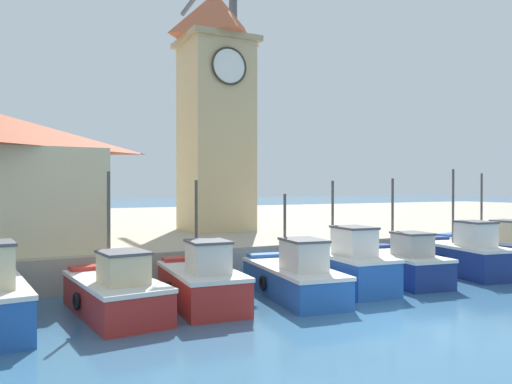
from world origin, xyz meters
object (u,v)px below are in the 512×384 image
Objects in this scene: fishing_boat_mid_right at (342,265)px; fishing_boat_right_outer at (463,255)px; fishing_boat_mid_left at (201,282)px; fishing_boat_far_right at (495,250)px; clock_tower at (216,105)px; fishing_boat_left_inner at (115,292)px; port_crane_far at (231,111)px; fishing_boat_right_inner at (401,264)px; fishing_boat_center at (293,277)px.

fishing_boat_right_outer is at bearing -2.00° from fishing_boat_mid_right.
fishing_boat_far_right is (14.69, 0.60, 0.06)m from fishing_boat_mid_left.
fishing_boat_right_outer reaches higher than fishing_boat_mid_right.
clock_tower is (-6.66, 11.22, 7.51)m from fishing_boat_right_outer.
fishing_boat_left_inner is 0.95× the size of fishing_boat_far_right.
clock_tower is 5.90m from port_crane_far.
port_crane_far is (11.14, 16.11, 8.24)m from fishing_boat_left_inner.
clock_tower reaches higher than fishing_boat_far_right.
clock_tower is at bearing 92.25° from fishing_boat_mid_right.
clock_tower reaches higher than fishing_boat_right_inner.
fishing_boat_mid_left is 0.24× the size of port_crane_far.
fishing_boat_right_inner is at bearing -74.81° from clock_tower.
clock_tower is at bearing -123.30° from port_crane_far.
fishing_boat_left_inner reaches higher than fishing_boat_mid_right.
clock_tower is at bearing 54.73° from fishing_boat_left_inner.
fishing_boat_far_right is (8.99, 0.31, -0.01)m from fishing_boat_mid_right.
fishing_boat_far_right is (6.36, 0.61, 0.09)m from fishing_boat_right_inner.
fishing_boat_mid_right is 1.05× the size of fishing_boat_right_outer.
port_crane_far is (-6.20, 15.59, 8.12)m from fishing_boat_far_right.
port_crane_far is (2.79, 15.90, 8.11)m from fishing_boat_mid_right.
fishing_boat_far_right is (17.34, 0.51, 0.12)m from fishing_boat_left_inner.
fishing_boat_mid_left is 14.71m from fishing_boat_far_right.
fishing_boat_right_outer is at bearing -0.06° from fishing_boat_left_inner.
fishing_boat_left_inner is 0.95× the size of fishing_boat_mid_right.
fishing_boat_mid_left is 11.93m from fishing_boat_right_outer.
fishing_boat_far_right is 0.34× the size of clock_tower.
port_crane_far reaches higher than fishing_boat_far_right.
fishing_boat_right_outer is at bearing 0.34° from fishing_boat_mid_left.
clock_tower is at bearing 131.40° from fishing_boat_far_right.
fishing_boat_left_inner is 2.65m from fishing_boat_mid_left.
fishing_boat_left_inner is at bearing 178.14° from fishing_boat_mid_left.
fishing_boat_mid_right is 1.00× the size of fishing_boat_far_right.
fishing_boat_mid_left is at bearing -177.67° from fishing_boat_far_right.
fishing_boat_left_inner is 0.89× the size of fishing_boat_center.
fishing_boat_far_right is at bearing 1.98° from fishing_boat_mid_right.
fishing_boat_right_inner is 0.24× the size of port_crane_far.
fishing_boat_center is 1.20× the size of fishing_boat_right_inner.
fishing_boat_mid_right is at bearing -87.75° from clock_tower.
fishing_boat_left_inner is 17.35m from fishing_boat_far_right.
fishing_boat_right_outer is 18.37m from port_crane_far.
fishing_boat_mid_right is (8.35, 0.20, 0.13)m from fishing_boat_left_inner.
fishing_boat_mid_right is at bearing -178.02° from fishing_boat_far_right.
clock_tower reaches higher than fishing_boat_mid_left.
fishing_boat_center is 5.11m from fishing_boat_right_inner.
port_crane_far is at bearing 62.32° from fishing_boat_mid_left.
fishing_boat_center is 8.70m from fishing_boat_right_outer.
port_crane_far is at bearing 80.05° from fishing_boat_mid_right.
port_crane_far reaches higher than fishing_boat_mid_left.
fishing_boat_far_right is (11.46, 0.84, 0.11)m from fishing_boat_center.
fishing_boat_right_outer reaches higher than fishing_boat_mid_left.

